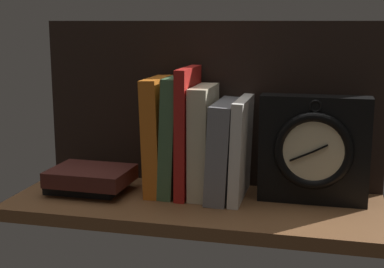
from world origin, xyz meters
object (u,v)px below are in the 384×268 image
(book_red_requiem, at_px, (188,132))
(framed_clock, at_px, (314,150))
(book_cream_twain, at_px, (203,141))
(book_white_catcher, at_px, (241,149))
(book_orange_pandolfini, at_px, (159,135))
(book_green_romantic, at_px, (175,135))
(book_gray_chess, at_px, (224,150))
(book_stack_side, at_px, (90,179))

(book_red_requiem, height_order, framed_clock, book_red_requiem)
(book_cream_twain, bearing_deg, book_white_catcher, 0.00)
(book_red_requiem, relative_size, framed_clock, 1.24)
(book_orange_pandolfini, distance_m, framed_clock, 0.31)
(book_green_romantic, distance_m, book_white_catcher, 0.14)
(book_cream_twain, height_order, framed_clock, book_cream_twain)
(book_green_romantic, distance_m, book_cream_twain, 0.06)
(book_cream_twain, bearing_deg, book_gray_chess, 0.00)
(book_green_romantic, xyz_separation_m, book_cream_twain, (0.06, 0.00, -0.01))
(book_green_romantic, relative_size, book_white_catcher, 1.20)
(book_white_catcher, distance_m, framed_clock, 0.14)
(framed_clock, distance_m, book_stack_side, 0.46)
(framed_clock, relative_size, book_stack_side, 1.21)
(book_cream_twain, xyz_separation_m, book_gray_chess, (0.04, 0.00, -0.01))
(book_stack_side, bearing_deg, book_cream_twain, 9.15)
(book_gray_chess, bearing_deg, book_white_catcher, 0.00)
(book_gray_chess, height_order, book_white_catcher, book_white_catcher)
(book_orange_pandolfini, bearing_deg, book_cream_twain, 0.00)
(book_red_requiem, xyz_separation_m, framed_clock, (0.25, 0.00, -0.02))
(book_cream_twain, height_order, book_gray_chess, book_cream_twain)
(book_orange_pandolfini, distance_m, book_white_catcher, 0.17)
(book_green_romantic, xyz_separation_m, book_white_catcher, (0.14, 0.00, -0.02))
(book_green_romantic, distance_m, framed_clock, 0.28)
(book_green_romantic, xyz_separation_m, book_gray_chess, (0.10, 0.00, -0.02))
(book_red_requiem, distance_m, framed_clock, 0.25)
(book_green_romantic, height_order, book_white_catcher, book_green_romantic)
(book_gray_chess, height_order, book_stack_side, book_gray_chess)
(book_green_romantic, relative_size, book_red_requiem, 0.93)
(book_cream_twain, distance_m, book_white_catcher, 0.08)
(book_gray_chess, xyz_separation_m, book_stack_side, (-0.27, -0.04, -0.07))
(book_gray_chess, xyz_separation_m, book_white_catcher, (0.03, 0.00, 0.00))
(book_white_catcher, distance_m, book_stack_side, 0.32)
(book_orange_pandolfini, xyz_separation_m, book_gray_chess, (0.14, 0.00, -0.02))
(book_gray_chess, bearing_deg, book_stack_side, -172.25)
(book_green_romantic, distance_m, book_stack_side, 0.20)
(book_orange_pandolfini, relative_size, book_green_romantic, 0.99)
(framed_clock, bearing_deg, book_gray_chess, -179.52)
(book_orange_pandolfini, relative_size, book_white_catcher, 1.18)
(book_white_catcher, bearing_deg, book_gray_chess, 180.00)
(book_cream_twain, xyz_separation_m, book_stack_side, (-0.23, -0.04, -0.08))
(book_gray_chess, bearing_deg, book_orange_pandolfini, 180.00)
(book_red_requiem, relative_size, book_cream_twain, 1.16)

